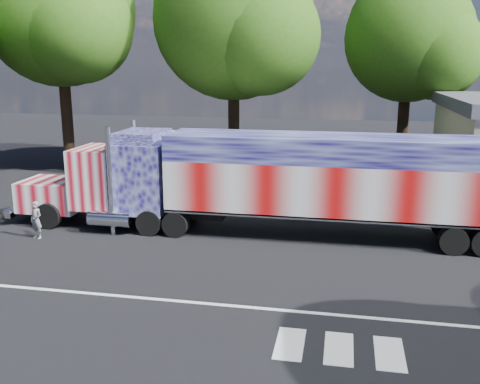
% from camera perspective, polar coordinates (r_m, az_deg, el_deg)
% --- Properties ---
extents(ground, '(100.00, 100.00, 0.00)m').
position_cam_1_polar(ground, '(18.57, -1.80, -7.87)').
color(ground, black).
extents(lane_markings, '(30.00, 2.67, 0.01)m').
position_cam_1_polar(lane_markings, '(14.89, 1.47, -13.54)').
color(lane_markings, silver).
rests_on(lane_markings, ground).
extents(semi_truck, '(20.53, 3.24, 4.38)m').
position_cam_1_polar(semi_truck, '(21.35, 3.45, 1.30)').
color(semi_truck, black).
rests_on(semi_truck, ground).
extents(coach_bus, '(11.31, 2.63, 3.29)m').
position_cam_1_polar(coach_bus, '(27.10, -0.47, 2.80)').
color(coach_bus, silver).
rests_on(coach_bus, ground).
extents(woman, '(0.63, 0.52, 1.50)m').
position_cam_1_polar(woman, '(22.64, -20.91, -2.80)').
color(woman, slate).
rests_on(woman, ground).
extents(tree_ne_a, '(8.24, 7.85, 12.20)m').
position_cam_1_polar(tree_ne_a, '(35.79, 17.79, 15.28)').
color(tree_ne_a, black).
rests_on(tree_ne_a, ground).
extents(tree_nw_a, '(9.65, 9.19, 14.51)m').
position_cam_1_polar(tree_nw_a, '(35.62, -18.58, 17.86)').
color(tree_nw_a, black).
rests_on(tree_nw_a, ground).
extents(tree_n_mid, '(10.15, 9.66, 14.18)m').
position_cam_1_polar(tree_n_mid, '(33.59, -0.43, 17.88)').
color(tree_n_mid, black).
rests_on(tree_n_mid, ground).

